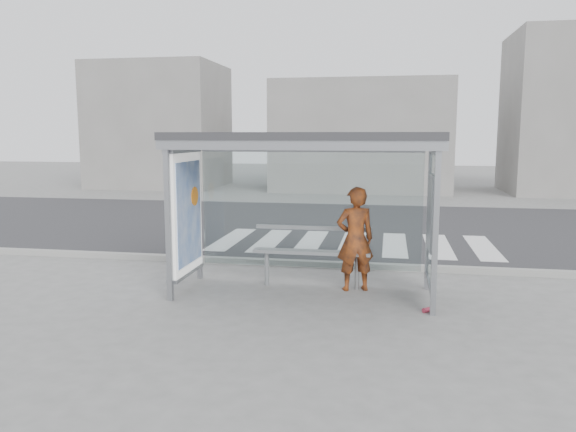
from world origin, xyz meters
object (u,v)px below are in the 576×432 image
(soda_can, at_px, (427,310))
(person, at_px, (355,239))
(bus_shelter, at_px, (281,172))
(bench, at_px, (312,252))

(soda_can, bearing_deg, person, 137.84)
(bus_shelter, xyz_separation_m, person, (1.18, 0.37, -1.11))
(bench, bearing_deg, person, -5.53)
(person, distance_m, bench, 0.79)
(bench, bearing_deg, soda_can, -30.33)
(bus_shelter, distance_m, person, 1.66)
(person, height_order, soda_can, person)
(bench, height_order, soda_can, bench)
(person, distance_m, soda_can, 1.73)
(person, bearing_deg, bench, -23.77)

